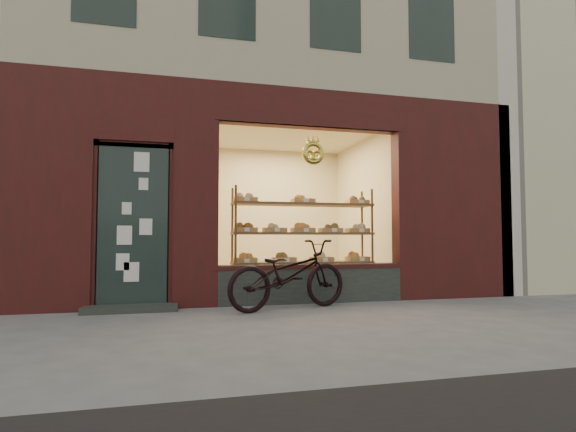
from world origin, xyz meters
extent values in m
plane|color=slate|center=(0.00, 0.00, 0.00)|extent=(90.00, 90.00, 0.00)
cube|color=black|center=(0.45, 2.12, 0.28)|extent=(2.70, 0.25, 0.55)
cube|color=#A8A188|center=(0.00, 5.50, 6.05)|extent=(7.20, 7.00, 5.90)
cube|color=#1E2B29|center=(-2.00, 2.06, 1.10)|extent=(0.90, 0.04, 2.15)
cube|color=black|center=(-2.00, 1.90, 0.04)|extent=(1.15, 0.35, 0.08)
torus|color=gold|center=(0.45, 2.02, 2.15)|extent=(0.33, 0.07, 0.33)
cube|color=brown|center=(0.45, 2.55, 0.05)|extent=(2.20, 0.45, 0.04)
cube|color=brown|center=(0.45, 2.55, 0.55)|extent=(2.20, 0.45, 0.03)
cube|color=brown|center=(0.45, 2.55, 1.00)|extent=(2.20, 0.45, 0.04)
cube|color=brown|center=(0.45, 2.55, 1.45)|extent=(2.20, 0.45, 0.04)
cylinder|color=brown|center=(-0.62, 2.35, 0.85)|extent=(0.04, 0.04, 1.70)
cylinder|color=brown|center=(1.52, 2.35, 0.85)|extent=(0.04, 0.04, 1.70)
cylinder|color=brown|center=(-0.62, 2.75, 0.85)|extent=(0.04, 0.04, 1.70)
cylinder|color=brown|center=(1.52, 2.75, 0.85)|extent=(0.04, 0.04, 1.70)
cube|color=brown|center=(-0.45, 2.55, 0.60)|extent=(0.34, 0.24, 0.07)
sphere|color=#CA692C|center=(-0.45, 2.55, 0.69)|extent=(0.11, 0.11, 0.11)
cube|color=white|center=(-0.45, 2.36, 0.60)|extent=(0.07, 0.01, 0.05)
cube|color=brown|center=(0.15, 2.55, 0.60)|extent=(0.34, 0.24, 0.07)
sphere|color=brown|center=(0.15, 2.55, 0.69)|extent=(0.11, 0.11, 0.11)
cube|color=white|center=(0.15, 2.36, 0.60)|extent=(0.08, 0.01, 0.05)
cube|color=brown|center=(0.75, 2.55, 0.60)|extent=(0.34, 0.24, 0.07)
sphere|color=tan|center=(0.75, 2.55, 0.69)|extent=(0.11, 0.11, 0.11)
cube|color=white|center=(0.75, 2.36, 0.60)|extent=(0.07, 0.01, 0.05)
cube|color=brown|center=(1.35, 2.55, 0.60)|extent=(0.34, 0.24, 0.07)
sphere|color=#CA692C|center=(1.35, 2.55, 0.69)|extent=(0.11, 0.11, 0.11)
cube|color=white|center=(1.35, 2.36, 0.60)|extent=(0.08, 0.01, 0.05)
cube|color=brown|center=(-0.45, 2.55, 1.05)|extent=(0.34, 0.24, 0.07)
sphere|color=brown|center=(-0.45, 2.55, 1.14)|extent=(0.11, 0.11, 0.11)
cube|color=white|center=(-0.45, 2.36, 1.05)|extent=(0.07, 0.01, 0.06)
cube|color=brown|center=(0.00, 2.55, 1.05)|extent=(0.34, 0.24, 0.07)
sphere|color=tan|center=(0.00, 2.55, 1.14)|extent=(0.11, 0.11, 0.11)
cube|color=white|center=(0.00, 2.36, 1.05)|extent=(0.07, 0.01, 0.06)
cube|color=brown|center=(0.45, 2.55, 1.05)|extent=(0.34, 0.24, 0.07)
sphere|color=#CA692C|center=(0.45, 2.55, 1.14)|extent=(0.11, 0.11, 0.11)
cube|color=white|center=(0.45, 2.36, 1.05)|extent=(0.07, 0.01, 0.06)
cube|color=brown|center=(0.90, 2.55, 1.05)|extent=(0.34, 0.24, 0.07)
sphere|color=brown|center=(0.90, 2.55, 1.14)|extent=(0.11, 0.11, 0.11)
cube|color=white|center=(0.90, 2.36, 1.05)|extent=(0.07, 0.01, 0.06)
cube|color=brown|center=(1.35, 2.55, 1.05)|extent=(0.34, 0.24, 0.07)
sphere|color=tan|center=(1.35, 2.55, 1.14)|extent=(0.11, 0.11, 0.11)
cube|color=white|center=(1.35, 2.36, 1.05)|extent=(0.08, 0.01, 0.06)
cube|color=brown|center=(-0.45, 2.55, 1.50)|extent=(0.34, 0.24, 0.07)
sphere|color=tan|center=(-0.45, 2.55, 1.59)|extent=(0.11, 0.11, 0.11)
cube|color=white|center=(-0.45, 2.36, 1.50)|extent=(0.07, 0.01, 0.06)
cube|color=brown|center=(0.45, 2.55, 1.50)|extent=(0.34, 0.24, 0.07)
sphere|color=#CA692C|center=(0.45, 2.55, 1.59)|extent=(0.11, 0.11, 0.11)
cube|color=white|center=(0.45, 2.36, 1.50)|extent=(0.07, 0.01, 0.06)
cube|color=brown|center=(1.35, 2.55, 1.50)|extent=(0.34, 0.24, 0.07)
sphere|color=brown|center=(1.35, 2.55, 1.59)|extent=(0.11, 0.11, 0.11)
cube|color=white|center=(1.35, 2.36, 1.50)|extent=(0.08, 0.01, 0.06)
imported|color=black|center=(-0.03, 1.58, 0.45)|extent=(1.83, 1.08, 0.91)
camera|label=1|loc=(-1.48, -4.11, 0.91)|focal=28.00mm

